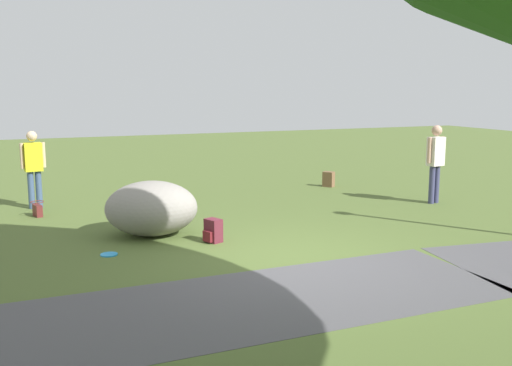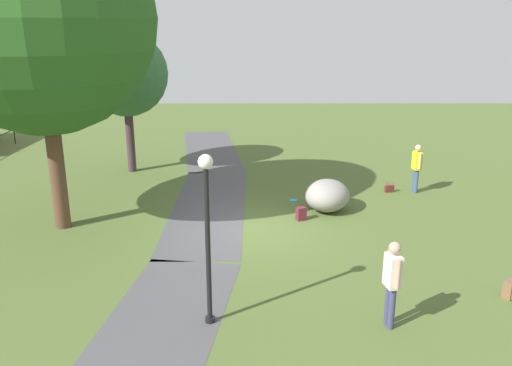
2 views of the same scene
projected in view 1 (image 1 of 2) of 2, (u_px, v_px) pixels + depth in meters
name	position (u px, v px, depth m)	size (l,w,h in m)	color
ground_plane	(293.00, 260.00, 8.86)	(48.00, 48.00, 0.00)	#4F622E
footpath_segment_mid	(200.00, 310.00, 6.87)	(8.01, 2.30, 0.01)	#4E4C50
lawn_boulder	(152.00, 208.00, 10.29)	(1.93, 1.75, 0.98)	gray
woman_with_handbag	(33.00, 164.00, 12.50)	(0.52, 0.28, 1.69)	#3E5477
man_near_boulder	(435.00, 158.00, 13.05)	(0.51, 0.30, 1.77)	#3C3D63
handbag_on_grass	(37.00, 210.00, 11.84)	(0.33, 0.34, 0.31)	maroon
backpack_by_boulder	(213.00, 231.00, 9.86)	(0.33, 0.33, 0.40)	maroon
spare_backpack_on_lawn	(329.00, 179.00, 15.37)	(0.35, 0.34, 0.40)	brown
frisbee_on_grass	(109.00, 254.00, 9.12)	(0.27, 0.27, 0.02)	#2897E4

